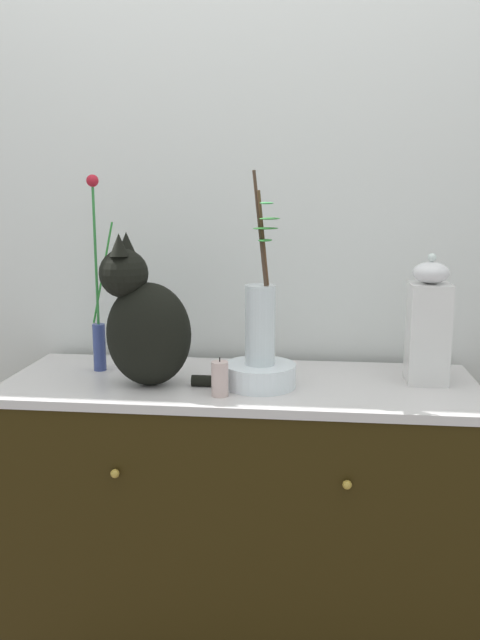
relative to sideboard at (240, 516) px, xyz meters
name	(u,v)px	position (x,y,z in m)	size (l,w,h in m)	color
wall_back	(251,224)	(0.00, 0.33, 0.87)	(4.40, 0.08, 2.60)	silver
sideboard	(240,516)	(0.00, 0.00, 0.00)	(1.37, 0.53, 0.86)	black
cat_sitting	(145,323)	(-0.26, -0.07, 0.61)	(0.47, 0.17, 0.43)	black
vase_slim_green	(98,312)	(-0.44, 0.06, 0.61)	(0.08, 0.04, 0.59)	#364586
bowl_porcelain	(260,375)	(0.06, -0.05, 0.46)	(0.20, 0.20, 0.07)	white
vase_glass_clear	(260,319)	(0.06, -0.05, 0.62)	(0.11, 0.14, 0.53)	silver
jar_lidded_porcelain	(428,325)	(0.54, 0.04, 0.60)	(0.11, 0.11, 0.37)	silver
candle_pillar	(220,379)	(-0.04, -0.15, 0.48)	(0.05, 0.05, 0.11)	beige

